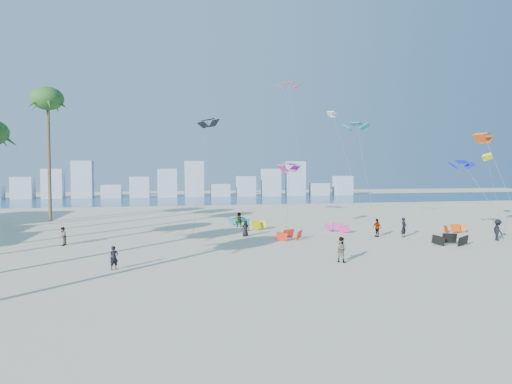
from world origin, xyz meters
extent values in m
plane|color=beige|center=(0.00, 0.00, 0.00)|extent=(220.00, 220.00, 0.00)
plane|color=navy|center=(0.00, 72.00, 0.01)|extent=(220.00, 220.00, 0.00)
imported|color=black|center=(-7.97, 7.93, 0.77)|extent=(0.67, 0.59, 1.54)
imported|color=gray|center=(7.28, 7.23, 0.89)|extent=(1.09, 1.09, 1.78)
imported|color=black|center=(2.74, 20.01, 0.79)|extent=(0.83, 0.59, 1.58)
imported|color=gray|center=(15.11, 17.29, 0.87)|extent=(0.70, 1.10, 1.73)
imported|color=black|center=(24.80, 13.01, 0.96)|extent=(0.97, 1.37, 1.92)
imported|color=gray|center=(3.29, 27.17, 0.83)|extent=(1.58, 0.64, 1.66)
imported|color=black|center=(17.45, 16.46, 0.94)|extent=(0.82, 0.75, 1.88)
imported|color=gray|center=(-13.33, 18.00, 0.79)|extent=(0.77, 0.89, 1.59)
cylinder|color=#595959|center=(6.43, 18.02, 3.51)|extent=(1.99, 5.96, 7.03)
cylinder|color=#595959|center=(15.71, 20.97, 5.67)|extent=(0.88, 3.37, 11.35)
cylinder|color=#595959|center=(23.72, 10.95, 4.82)|extent=(1.46, 4.07, 9.64)
cylinder|color=#595959|center=(-1.17, 24.80, 5.96)|extent=(2.02, 4.73, 11.93)
cylinder|color=#595959|center=(17.81, 30.46, 6.96)|extent=(2.83, 4.47, 13.92)
cylinder|color=#595959|center=(23.39, 12.49, 3.58)|extent=(2.38, 4.47, 7.17)
cylinder|color=#595959|center=(12.03, 33.50, 8.98)|extent=(1.55, 3.34, 17.97)
cylinder|color=#595959|center=(29.54, 19.11, 4.10)|extent=(2.49, 5.89, 8.21)
cylinder|color=brown|center=(-19.01, 37.00, 7.60)|extent=(0.40, 0.40, 15.21)
ellipsoid|color=#27581F|center=(-19.01, 37.00, 15.21)|extent=(3.80, 3.80, 2.85)
cube|color=#9EADBF|center=(-35.80, 82.00, 2.40)|extent=(4.40, 3.00, 4.80)
cube|color=#9EADBF|center=(-29.60, 82.00, 3.30)|extent=(4.40, 3.00, 6.60)
cube|color=#9EADBF|center=(-23.40, 82.00, 4.20)|extent=(4.40, 3.00, 8.40)
cube|color=#9EADBF|center=(-17.20, 82.00, 1.50)|extent=(4.40, 3.00, 3.00)
cube|color=#9EADBF|center=(-11.00, 82.00, 2.40)|extent=(4.40, 3.00, 4.80)
cube|color=#9EADBF|center=(-4.80, 82.00, 3.30)|extent=(4.40, 3.00, 6.60)
cube|color=#9EADBF|center=(1.40, 82.00, 4.20)|extent=(4.40, 3.00, 8.40)
cube|color=#9EADBF|center=(7.60, 82.00, 1.50)|extent=(4.40, 3.00, 3.00)
cube|color=#9EADBF|center=(13.80, 82.00, 2.40)|extent=(4.40, 3.00, 4.80)
cube|color=#9EADBF|center=(20.00, 82.00, 3.30)|extent=(4.40, 3.00, 6.60)
cube|color=#9EADBF|center=(26.20, 82.00, 4.20)|extent=(4.40, 3.00, 8.40)
cube|color=#9EADBF|center=(32.40, 82.00, 1.50)|extent=(4.40, 3.00, 3.00)
cube|color=#9EADBF|center=(38.60, 82.00, 2.40)|extent=(4.40, 3.00, 4.80)
camera|label=1|loc=(-4.45, -21.08, 6.48)|focal=30.52mm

